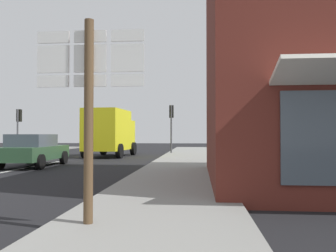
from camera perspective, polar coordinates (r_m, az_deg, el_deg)
The scene contains 7 objects.
ground_plane at distance 17.56m, azimuth -20.30°, elevation -6.10°, with size 80.00×80.00×0.00m, color black.
sidewalk_right at distance 13.90m, azimuth 2.17°, elevation -7.16°, with size 3.10×44.00×0.14m, color gray.
sedan_far at distance 16.79m, azimuth -21.44°, elevation -3.71°, with size 2.07×4.25×1.47m.
delivery_truck at distance 22.82m, azimuth -9.65°, elevation -0.91°, with size 2.73×5.12×3.05m.
route_sign_post at distance 5.31m, azimuth -12.98°, elevation 4.44°, with size 1.66×0.14×3.20m.
traffic_light_far_left at distance 27.14m, azimuth -23.60°, elevation 0.76°, with size 0.30×0.49×3.28m.
traffic_light_far_right at distance 24.79m, azimuth 0.57°, elevation 1.33°, with size 0.30×0.49×3.57m.
Camera 1 is at (7.50, -5.81, 1.47)m, focal length 36.62 mm.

